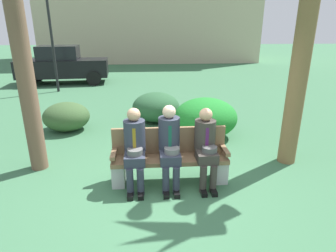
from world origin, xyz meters
TOP-DOWN VIEW (x-y plane):
  - ground_plane at (0.00, 0.00)m, footprint 80.00×80.00m
  - park_bench at (0.09, 0.29)m, footprint 1.89×0.44m
  - seated_man_left at (-0.47, 0.16)m, footprint 0.34×0.72m
  - seated_man_middle at (0.08, 0.16)m, footprint 0.34×0.72m
  - seated_man_right at (0.66, 0.16)m, footprint 0.34×0.72m
  - shrub_near_bench at (1.10, 2.27)m, footprint 1.47×1.35m
  - shrub_mid_lawn at (-2.26, 2.96)m, footprint 1.13×1.04m
  - shrub_far_lawn at (-0.01, 3.50)m, footprint 1.28×1.17m
  - parked_car_near at (-4.01, 9.42)m, footprint 4.01×1.96m
  - street_lamp at (-3.79, 7.64)m, footprint 0.24×0.24m

SIDE VIEW (x-z plane):
  - ground_plane at x=0.00m, z-range 0.00..0.00m
  - shrub_mid_lawn at x=-2.26m, z-range 0.00..0.71m
  - shrub_far_lawn at x=-0.01m, z-range 0.00..0.80m
  - park_bench at x=0.09m, z-range -0.03..0.87m
  - shrub_near_bench at x=1.10m, z-range 0.00..0.92m
  - seated_man_right at x=0.66m, z-range 0.07..1.33m
  - seated_man_left at x=-0.47m, z-range 0.07..1.36m
  - seated_man_middle at x=0.08m, z-range 0.07..1.39m
  - parked_car_near at x=-4.01m, z-range 0.00..1.68m
  - street_lamp at x=-3.79m, z-range 0.41..4.11m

